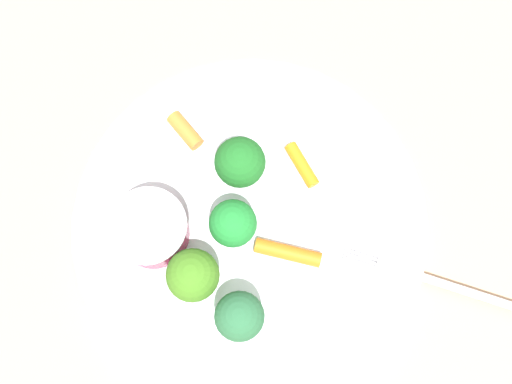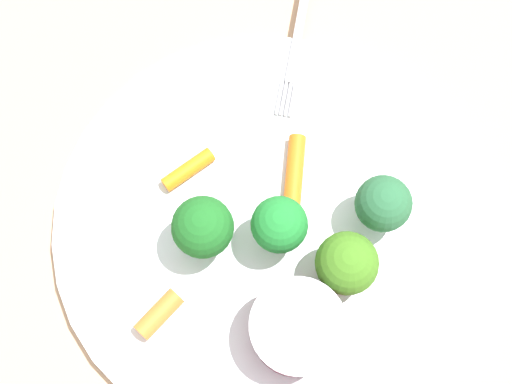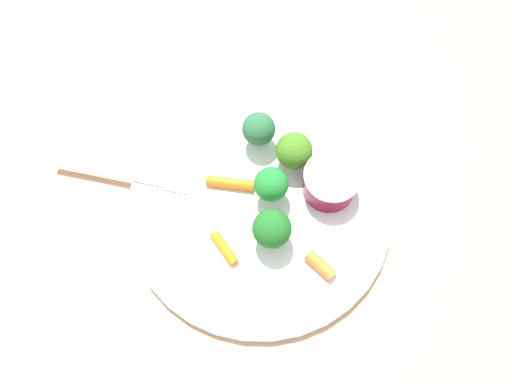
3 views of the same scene
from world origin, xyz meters
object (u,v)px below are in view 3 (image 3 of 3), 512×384
plate (260,206)px  sauce_cup (330,182)px  broccoli_floret_3 (259,129)px  broccoli_floret_1 (294,151)px  carrot_stick_1 (230,183)px  carrot_stick_2 (320,265)px  broccoli_floret_2 (272,185)px  broccoli_floret_0 (272,229)px  carrot_stick_0 (224,248)px  fork (123,177)px

plate → sauce_cup: (0.03, 0.07, 0.02)m
sauce_cup → broccoli_floret_3: broccoli_floret_3 is taller
broccoli_floret_1 → carrot_stick_1: (-0.02, -0.08, -0.02)m
broccoli_floret_3 → carrot_stick_2: (0.16, -0.04, -0.02)m
broccoli_floret_1 → broccoli_floret_2: size_ratio=0.96×
broccoli_floret_0 → broccoli_floret_1: size_ratio=1.08×
plate → carrot_stick_2: size_ratio=8.56×
broccoli_floret_1 → broccoli_floret_2: (0.02, -0.05, 0.00)m
carrot_stick_0 → broccoli_floret_2: bearing=101.2°
carrot_stick_0 → plate: bearing=105.3°
plate → carrot_stick_2: carrot_stick_2 is taller
plate → broccoli_floret_1: (-0.02, 0.06, 0.04)m
broccoli_floret_2 → carrot_stick_1: 0.06m
plate → broccoli_floret_3: 0.09m
broccoli_floret_3 → carrot_stick_1: broccoli_floret_3 is taller
broccoli_floret_1 → fork: bearing=-123.0°
broccoli_floret_1 → plate: bearing=-74.7°
broccoli_floret_2 → broccoli_floret_3: 0.07m
broccoli_floret_3 → carrot_stick_1: (0.02, -0.06, -0.02)m
broccoli_floret_3 → fork: broccoli_floret_3 is taller
plate → carrot_stick_1: 0.04m
plate → broccoli_floret_2: (0.00, 0.02, 0.04)m
broccoli_floret_3 → fork: bearing=-112.2°
fork → plate: bearing=39.4°
broccoli_floret_1 → carrot_stick_0: broccoli_floret_1 is taller
broccoli_floret_2 → broccoli_floret_3: size_ratio=1.05×
fork → carrot_stick_2: bearing=25.9°
plate → broccoli_floret_1: 0.07m
broccoli_floret_0 → broccoli_floret_3: 0.12m
broccoli_floret_2 → plate: bearing=-96.1°
carrot_stick_1 → carrot_stick_2: bearing=7.1°
carrot_stick_1 → fork: (-0.09, -0.09, -0.00)m
plate → carrot_stick_1: bearing=-163.3°
plate → broccoli_floret_2: 0.04m
sauce_cup → broccoli_floret_3: (-0.10, -0.02, 0.01)m
broccoli_floret_0 → broccoli_floret_3: size_ratio=1.09×
sauce_cup → carrot_stick_0: (-0.02, -0.14, -0.01)m
broccoli_floret_0 → broccoli_floret_2: size_ratio=1.04×
broccoli_floret_1 → fork: broccoli_floret_1 is taller
broccoli_floret_2 → fork: (-0.13, -0.12, -0.03)m
broccoli_floret_2 → carrot_stick_1: broccoli_floret_2 is taller
carrot_stick_0 → carrot_stick_2: (0.08, 0.07, 0.00)m
broccoli_floret_0 → broccoli_floret_3: bearing=147.8°
broccoli_floret_0 → carrot_stick_0: broccoli_floret_0 is taller
broccoli_floret_1 → sauce_cup: bearing=10.9°
broccoli_floret_2 → broccoli_floret_3: bearing=152.7°
plate → sauce_cup: 0.08m
broccoli_floret_0 → broccoli_floret_2: 0.05m
broccoli_floret_1 → carrot_stick_0: (0.03, -0.13, -0.02)m
broccoli_floret_0 → fork: 0.19m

